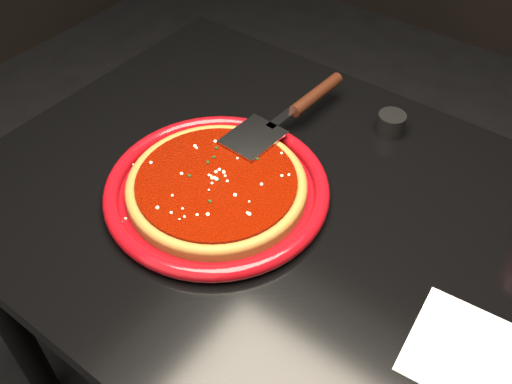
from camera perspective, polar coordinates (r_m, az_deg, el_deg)
table at (r=1.24m, az=4.88°, el=-14.74°), size 1.20×0.80×0.75m
plate at (r=0.96m, az=-3.92°, el=0.27°), size 0.49×0.49×0.03m
pizza_crust at (r=0.96m, az=-3.93°, el=0.45°), size 0.39×0.39×0.02m
pizza_crust_rim at (r=0.96m, az=-3.96°, el=0.78°), size 0.39×0.39×0.02m
pizza_sauce at (r=0.95m, az=-3.97°, el=1.01°), size 0.34×0.34×0.01m
parmesan_dusting at (r=0.95m, az=-4.00°, el=1.34°), size 0.26×0.26×0.01m
basil_flecks at (r=0.95m, az=-3.99°, el=1.29°), size 0.24×0.24×0.00m
pizza_server at (r=1.07m, az=3.24°, el=7.92°), size 0.12×0.36×0.03m
napkin_a at (r=0.84m, az=20.37°, el=-14.81°), size 0.17×0.17×0.00m
ramekin at (r=1.11m, az=13.34°, el=6.68°), size 0.07×0.07×0.04m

